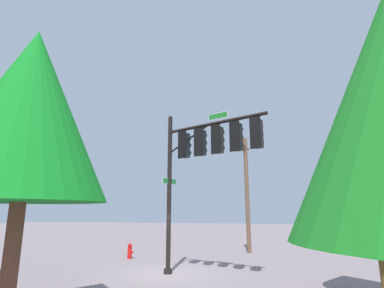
% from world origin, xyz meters
% --- Properties ---
extents(ground_plane, '(120.00, 120.00, 0.00)m').
position_xyz_m(ground_plane, '(0.00, 0.00, 0.00)').
color(ground_plane, gray).
extents(signal_pole_assembly, '(4.70, 2.34, 7.00)m').
position_xyz_m(signal_pole_assembly, '(1.90, -0.72, 5.06)').
color(signal_pole_assembly, black).
rests_on(signal_pole_assembly, ground_plane).
extents(utility_pole, '(0.41, 1.80, 7.59)m').
position_xyz_m(utility_pole, '(2.82, 7.79, 3.93)').
color(utility_pole, brown).
rests_on(utility_pole, ground_plane).
extents(fire_hydrant, '(0.33, 0.24, 0.83)m').
position_xyz_m(fire_hydrant, '(-3.52, 3.50, 0.41)').
color(fire_hydrant, red).
rests_on(fire_hydrant, ground_plane).
extents(tree_mid, '(3.92, 3.92, 7.15)m').
position_xyz_m(tree_mid, '(-1.09, -7.32, 4.95)').
color(tree_mid, brown).
rests_on(tree_mid, ground_plane).
extents(tree_far, '(2.69, 2.69, 5.49)m').
position_xyz_m(tree_far, '(7.64, -2.29, 3.96)').
color(tree_far, brown).
rests_on(tree_far, ground_plane).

